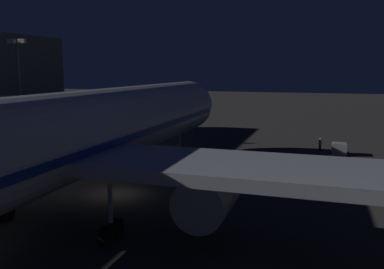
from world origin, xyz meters
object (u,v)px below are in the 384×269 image
object	(u,v)px
airliner_at_gate	(48,144)
ground_crew_by_tug	(320,144)
apron_floodlight_mast	(19,81)
traffic_cone_nose_starboard	(178,145)
traffic_cone_nose_port	(210,147)
baggage_container_far_row	(339,149)
jet_bridge	(56,108)

from	to	relation	value
airliner_at_gate	ground_crew_by_tug	size ratio (longest dim) A/B	35.63
apron_floodlight_mast	ground_crew_by_tug	xyz separation A→B (m)	(-41.49, -5.01, -7.70)
apron_floodlight_mast	traffic_cone_nose_starboard	xyz separation A→B (m)	(-23.30, -2.29, -8.38)
ground_crew_by_tug	traffic_cone_nose_port	distance (m)	14.07
airliner_at_gate	baggage_container_far_row	distance (m)	36.41
airliner_at_gate	jet_bridge	world-z (taller)	airliner_at_gate
baggage_container_far_row	jet_bridge	bearing A→B (deg)	21.37
apron_floodlight_mast	traffic_cone_nose_port	bearing A→B (deg)	-175.28
traffic_cone_nose_port	traffic_cone_nose_starboard	xyz separation A→B (m)	(4.40, 0.00, 0.00)
baggage_container_far_row	traffic_cone_nose_starboard	distance (m)	20.48
traffic_cone_nose_starboard	baggage_container_far_row	bearing A→B (deg)	-175.81
ground_crew_by_tug	traffic_cone_nose_port	world-z (taller)	ground_crew_by_tug
jet_bridge	apron_floodlight_mast	distance (m)	15.20
airliner_at_gate	ground_crew_by_tug	distance (m)	36.39
airliner_at_gate	apron_floodlight_mast	world-z (taller)	airliner_at_gate
jet_bridge	baggage_container_far_row	distance (m)	34.16
apron_floodlight_mast	traffic_cone_nose_starboard	world-z (taller)	apron_floodlight_mast
apron_floodlight_mast	airliner_at_gate	bearing A→B (deg)	133.01
ground_crew_by_tug	traffic_cone_nose_starboard	bearing A→B (deg)	8.49
ground_crew_by_tug	traffic_cone_nose_port	xyz separation A→B (m)	(13.79, 2.72, -0.68)
apron_floodlight_mast	traffic_cone_nose_starboard	bearing A→B (deg)	-174.39
airliner_at_gate	baggage_container_far_row	bearing A→B (deg)	-120.35
airliner_at_gate	apron_floodlight_mast	distance (m)	37.49
baggage_container_far_row	traffic_cone_nose_port	xyz separation A→B (m)	(16.02, 1.50, -0.44)
baggage_container_far_row	ground_crew_by_tug	bearing A→B (deg)	-28.66
airliner_at_gate	baggage_container_far_row	size ratio (longest dim) A/B	33.19
airliner_at_gate	jet_bridge	bearing A→B (deg)	-54.89
jet_bridge	traffic_cone_nose_starboard	xyz separation A→B (m)	(-11.03, -10.81, -5.60)
ground_crew_by_tug	traffic_cone_nose_starboard	size ratio (longest dim) A/B	3.17
jet_bridge	apron_floodlight_mast	bearing A→B (deg)	-34.77
jet_bridge	apron_floodlight_mast	world-z (taller)	apron_floodlight_mast
apron_floodlight_mast	ground_crew_by_tug	distance (m)	42.50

